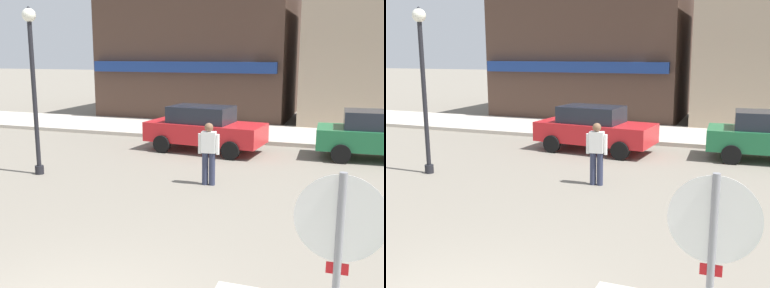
% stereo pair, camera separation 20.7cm
% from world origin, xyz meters
% --- Properties ---
extents(kerb_far, '(80.00, 4.00, 0.15)m').
position_xyz_m(kerb_far, '(0.00, 14.20, 0.07)').
color(kerb_far, beige).
rests_on(kerb_far, ground).
extents(stop_sign, '(0.82, 0.07, 2.30)m').
position_xyz_m(stop_sign, '(3.00, 0.00, 1.52)').
color(stop_sign, gray).
rests_on(stop_sign, ground).
extents(lamp_post, '(0.36, 0.36, 4.54)m').
position_xyz_m(lamp_post, '(-5.04, 6.12, 2.96)').
color(lamp_post, black).
rests_on(lamp_post, ground).
extents(parked_car_nearest, '(4.16, 2.20, 1.56)m').
position_xyz_m(parked_car_nearest, '(-1.58, 10.51, 0.81)').
color(parked_car_nearest, red).
rests_on(parked_car_nearest, ground).
extents(pedestrian_crossing_near, '(0.56, 0.25, 1.61)m').
position_xyz_m(pedestrian_crossing_near, '(-0.24, 6.65, 0.87)').
color(pedestrian_crossing_near, '#2D334C').
rests_on(pedestrian_crossing_near, ground).
extents(building_corner_shop, '(9.80, 10.21, 6.83)m').
position_xyz_m(building_corner_shop, '(-4.50, 21.04, 3.42)').
color(building_corner_shop, '#473328').
rests_on(building_corner_shop, ground).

